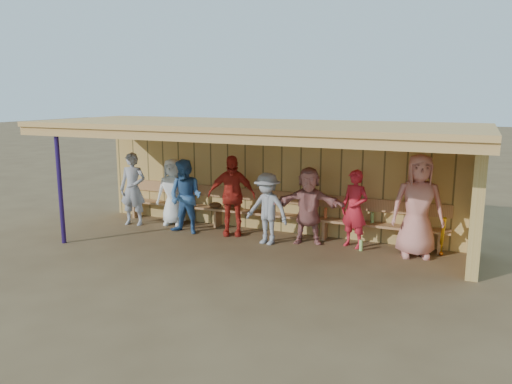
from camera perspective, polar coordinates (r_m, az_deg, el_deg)
ground at (r=10.28m, az=-0.79°, el=-6.10°), size 90.00×90.00×0.00m
player_a at (r=12.05m, az=-13.88°, el=0.33°), size 0.70×0.54×1.71m
player_b at (r=11.88m, az=-9.47°, el=0.01°), size 0.86×0.65×1.57m
player_c at (r=11.07m, az=-8.04°, el=-0.55°), size 0.82×0.65×1.65m
player_d at (r=10.84m, az=-2.81°, el=-0.41°), size 1.12×0.76×1.76m
player_e at (r=10.20m, az=1.28°, el=-1.92°), size 1.03×0.70×1.48m
player_f at (r=10.29m, az=6.01°, el=-1.55°), size 1.55×0.85×1.59m
player_g at (r=10.17m, az=11.20°, el=-1.91°), size 0.66×0.54×1.57m
player_h at (r=9.85m, az=18.01°, el=-1.51°), size 1.09×0.85×1.96m
dugout_structure at (r=10.39m, az=2.72°, el=3.65°), size 8.80×3.20×2.50m
bench at (r=11.13m, az=1.59°, el=-1.95°), size 7.60×0.34×0.93m
dugout_equipment at (r=11.27m, az=-1.58°, el=-1.98°), size 6.03×0.62×0.80m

